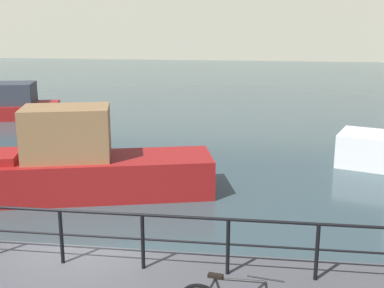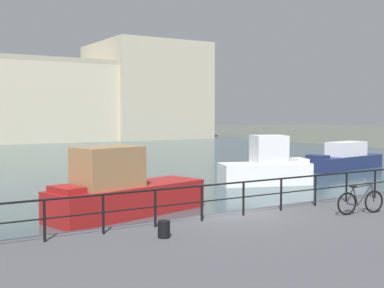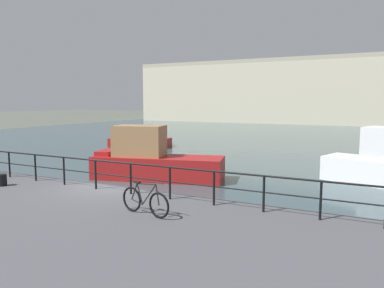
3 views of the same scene
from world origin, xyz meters
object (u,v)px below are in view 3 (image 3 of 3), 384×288
Objects in this scene: harbor_building at (370,90)px; moored_small_launch at (152,160)px; mooring_bollard at (2,180)px; moored_red_daysailer at (141,139)px; moored_blue_motorboat at (381,164)px; parked_bicycle at (145,201)px.

harbor_building is 57.84m from moored_small_launch.
mooring_bollard is (-10.55, -64.16, -4.90)m from harbor_building.
harbor_building is 10.10× the size of moored_small_launch.
moored_red_daysailer is 19.46m from mooring_bollard.
moored_blue_motorboat is 20.46m from moored_red_daysailer.
moored_small_launch is at bearing -98.54° from harbor_building.
moored_small_launch reaches higher than moored_red_daysailer.
moored_red_daysailer is (-19.13, 7.24, -0.30)m from moored_blue_motorboat.
harbor_building is 64.99m from parked_bicycle.
moored_red_daysailer reaches higher than mooring_bollard.
harbor_building is 40.75× the size of parked_bicycle.
moored_red_daysailer is at bearing 109.42° from mooring_bollard.
moored_small_launch is 4.04× the size of parked_bicycle.
moored_blue_motorboat reaches higher than parked_bicycle.
mooring_bollard is (-12.66, -11.11, 0.10)m from moored_blue_motorboat.
harbor_building reaches higher than moored_red_daysailer.
harbor_building is at bearing -123.98° from moored_red_daysailer.
harbor_building reaches higher than moored_small_launch.
mooring_bollard is (6.47, -18.34, 0.40)m from moored_red_daysailer.
moored_blue_motorboat is (2.11, -53.05, -5.00)m from harbor_building.
moored_blue_motorboat is at bearing 41.26° from mooring_bollard.
moored_small_launch is 11.37m from moored_blue_motorboat.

